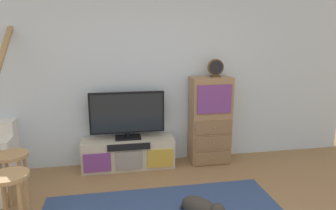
{
  "coord_description": "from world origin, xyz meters",
  "views": [
    {
      "loc": [
        -0.48,
        -1.94,
        1.88
      ],
      "look_at": [
        0.19,
        1.72,
        1.02
      ],
      "focal_mm": 32.62,
      "sensor_mm": 36.0,
      "label": 1
    }
  ],
  "objects_px": {
    "media_console": "(129,153)",
    "dog": "(202,208)",
    "television": "(127,114)",
    "desk_clock": "(216,68)",
    "bar_stool_far": "(13,168)",
    "bar_stool_near": "(11,191)",
    "side_cabinet": "(210,120)"
  },
  "relations": [
    {
      "from": "bar_stool_near",
      "to": "dog",
      "type": "xyz_separation_m",
      "value": [
        1.8,
        0.02,
        -0.38
      ]
    },
    {
      "from": "bar_stool_far",
      "to": "dog",
      "type": "relative_size",
      "value": 1.42
    },
    {
      "from": "dog",
      "to": "bar_stool_near",
      "type": "bearing_deg",
      "value": -179.24
    },
    {
      "from": "television",
      "to": "bar_stool_near",
      "type": "height_order",
      "value": "television"
    },
    {
      "from": "bar_stool_near",
      "to": "bar_stool_far",
      "type": "height_order",
      "value": "bar_stool_near"
    },
    {
      "from": "bar_stool_near",
      "to": "media_console",
      "type": "bearing_deg",
      "value": 51.8
    },
    {
      "from": "side_cabinet",
      "to": "desk_clock",
      "type": "relative_size",
      "value": 5.05
    },
    {
      "from": "side_cabinet",
      "to": "desk_clock",
      "type": "height_order",
      "value": "desk_clock"
    },
    {
      "from": "side_cabinet",
      "to": "bar_stool_near",
      "type": "distance_m",
      "value": 2.74
    },
    {
      "from": "media_console",
      "to": "bar_stool_near",
      "type": "relative_size",
      "value": 1.95
    },
    {
      "from": "media_console",
      "to": "bar_stool_near",
      "type": "bearing_deg",
      "value": -128.2
    },
    {
      "from": "desk_clock",
      "to": "dog",
      "type": "bearing_deg",
      "value": -112.46
    },
    {
      "from": "media_console",
      "to": "dog",
      "type": "bearing_deg",
      "value": -63.97
    },
    {
      "from": "bar_stool_far",
      "to": "dog",
      "type": "distance_m",
      "value": 2.05
    },
    {
      "from": "television",
      "to": "dog",
      "type": "relative_size",
      "value": 2.26
    },
    {
      "from": "television",
      "to": "desk_clock",
      "type": "bearing_deg",
      "value": -1.31
    },
    {
      "from": "media_console",
      "to": "bar_stool_near",
      "type": "xyz_separation_m",
      "value": [
        -1.12,
        -1.42,
        0.28
      ]
    },
    {
      "from": "media_console",
      "to": "side_cabinet",
      "type": "height_order",
      "value": "side_cabinet"
    },
    {
      "from": "bar_stool_near",
      "to": "bar_stool_far",
      "type": "xyz_separation_m",
      "value": [
        -0.14,
        0.54,
        -0.01
      ]
    },
    {
      "from": "media_console",
      "to": "bar_stool_far",
      "type": "xyz_separation_m",
      "value": [
        -1.26,
        -0.88,
        0.27
      ]
    },
    {
      "from": "media_console",
      "to": "desk_clock",
      "type": "relative_size",
      "value": 5.1
    },
    {
      "from": "media_console",
      "to": "side_cabinet",
      "type": "distance_m",
      "value": 1.28
    },
    {
      "from": "television",
      "to": "media_console",
      "type": "bearing_deg",
      "value": -90.0
    },
    {
      "from": "television",
      "to": "dog",
      "type": "height_order",
      "value": "television"
    },
    {
      "from": "media_console",
      "to": "dog",
      "type": "height_order",
      "value": "media_console"
    },
    {
      "from": "bar_stool_far",
      "to": "television",
      "type": "bearing_deg",
      "value": 35.68
    },
    {
      "from": "desk_clock",
      "to": "dog",
      "type": "distance_m",
      "value": 1.99
    },
    {
      "from": "dog",
      "to": "television",
      "type": "bearing_deg",
      "value": 115.65
    },
    {
      "from": "dog",
      "to": "media_console",
      "type": "bearing_deg",
      "value": 116.03
    },
    {
      "from": "media_console",
      "to": "dog",
      "type": "relative_size",
      "value": 2.81
    },
    {
      "from": "media_console",
      "to": "bar_stool_far",
      "type": "distance_m",
      "value": 1.56
    },
    {
      "from": "television",
      "to": "bar_stool_far",
      "type": "height_order",
      "value": "television"
    }
  ]
}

